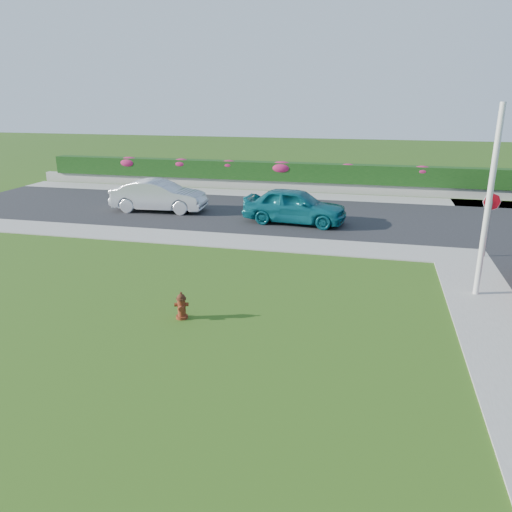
% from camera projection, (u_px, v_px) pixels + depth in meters
% --- Properties ---
extents(ground, '(120.00, 120.00, 0.00)m').
position_uv_depth(ground, '(191.00, 354.00, 11.29)').
color(ground, black).
rests_on(ground, ground).
extents(street_far, '(26.00, 8.00, 0.04)m').
position_uv_depth(street_far, '(195.00, 210.00, 25.34)').
color(street_far, black).
rests_on(street_far, ground).
extents(sidewalk_far, '(24.00, 2.00, 0.04)m').
position_uv_depth(sidewalk_far, '(132.00, 234.00, 20.93)').
color(sidewalk_far, gray).
rests_on(sidewalk_far, ground).
extents(curb_corner, '(2.00, 2.00, 0.04)m').
position_uv_depth(curb_corner, '(460.00, 256.00, 18.08)').
color(curb_corner, gray).
rests_on(curb_corner, ground).
extents(sidewalk_beyond, '(34.00, 2.00, 0.04)m').
position_uv_depth(sidewalk_beyond, '(289.00, 195.00, 29.10)').
color(sidewalk_beyond, gray).
rests_on(sidewalk_beyond, ground).
extents(retaining_wall, '(34.00, 0.40, 0.60)m').
position_uv_depth(retaining_wall, '(294.00, 186.00, 30.40)').
color(retaining_wall, gray).
rests_on(retaining_wall, ground).
extents(hedge, '(32.00, 0.90, 1.10)m').
position_uv_depth(hedge, '(294.00, 172.00, 30.23)').
color(hedge, black).
rests_on(hedge, retaining_wall).
extents(fire_hydrant, '(0.38, 0.36, 0.73)m').
position_uv_depth(fire_hydrant, '(182.00, 306.00, 12.98)').
color(fire_hydrant, '#4A1A0B').
rests_on(fire_hydrant, ground).
extents(sedan_teal, '(4.81, 2.35, 1.58)m').
position_uv_depth(sedan_teal, '(295.00, 206.00, 22.48)').
color(sedan_teal, '#0D5C68').
rests_on(sedan_teal, street_far).
extents(sedan_silver, '(4.76, 1.91, 1.54)m').
position_uv_depth(sedan_silver, '(159.00, 196.00, 24.83)').
color(sedan_silver, '#B5B8BD').
rests_on(sedan_silver, street_far).
extents(utility_pole, '(0.16, 0.16, 5.42)m').
position_uv_depth(utility_pole, '(488.00, 204.00, 13.79)').
color(utility_pole, silver).
rests_on(utility_pole, ground).
extents(stop_sign, '(0.63, 0.16, 2.35)m').
position_uv_depth(stop_sign, '(491.00, 210.00, 17.48)').
color(stop_sign, slate).
rests_on(stop_sign, ground).
extents(flower_clump_a, '(1.43, 0.92, 0.72)m').
position_uv_depth(flower_clump_a, '(129.00, 162.00, 32.44)').
color(flower_clump_a, '#AA1D5D').
rests_on(flower_clump_a, hedge).
extents(flower_clump_b, '(1.24, 0.80, 0.62)m').
position_uv_depth(flower_clump_b, '(182.00, 163.00, 31.63)').
color(flower_clump_b, '#AA1D5D').
rests_on(flower_clump_b, hedge).
extents(flower_clump_c, '(1.16, 0.75, 0.58)m').
position_uv_depth(flower_clump_c, '(229.00, 165.00, 30.93)').
color(flower_clump_c, '#AA1D5D').
rests_on(flower_clump_c, hedge).
extents(flower_clump_d, '(1.50, 0.96, 0.75)m').
position_uv_depth(flower_clump_d, '(282.00, 167.00, 30.22)').
color(flower_clump_d, '#AA1D5D').
rests_on(flower_clump_d, hedge).
extents(flower_clump_e, '(1.03, 0.66, 0.52)m').
position_uv_depth(flower_clump_e, '(348.00, 168.00, 29.33)').
color(flower_clump_e, '#AA1D5D').
rests_on(flower_clump_e, hedge).
extents(flower_clump_f, '(1.17, 0.75, 0.58)m').
position_uv_depth(flower_clump_f, '(422.00, 171.00, 28.41)').
color(flower_clump_f, '#AA1D5D').
rests_on(flower_clump_f, hedge).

